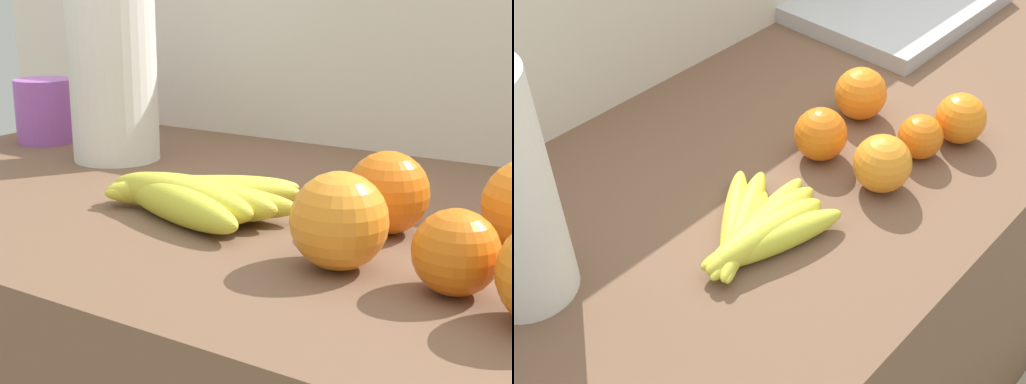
# 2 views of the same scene
# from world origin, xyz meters

# --- Properties ---
(banana_bunch) EXTENTS (0.22, 0.19, 0.04)m
(banana_bunch) POSITION_xyz_m (-0.32, -0.08, 0.96)
(banana_bunch) COLOR gold
(banana_bunch) RESTS_ON counter
(orange_right) EXTENTS (0.08, 0.08, 0.08)m
(orange_right) POSITION_xyz_m (-0.13, -0.13, 0.99)
(orange_right) COLOR orange
(orange_right) RESTS_ON counter
(orange_back_left) EXTENTS (0.07, 0.07, 0.07)m
(orange_back_left) POSITION_xyz_m (-0.03, -0.13, 0.98)
(orange_back_left) COLOR orange
(orange_back_left) RESTS_ON counter
(orange_center) EXTENTS (0.08, 0.08, 0.08)m
(orange_center) POSITION_xyz_m (-0.13, -0.02, 0.98)
(orange_center) COLOR orange
(orange_center) RESTS_ON counter
(paper_towel_roll) EXTENTS (0.12, 0.12, 0.33)m
(paper_towel_roll) POSITION_xyz_m (-0.56, 0.07, 1.09)
(paper_towel_roll) COLOR white
(paper_towel_roll) RESTS_ON counter
(mug) EXTENTS (0.09, 0.09, 0.10)m
(mug) POSITION_xyz_m (-0.74, 0.10, 0.99)
(mug) COLOR #A656BF
(mug) RESTS_ON counter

